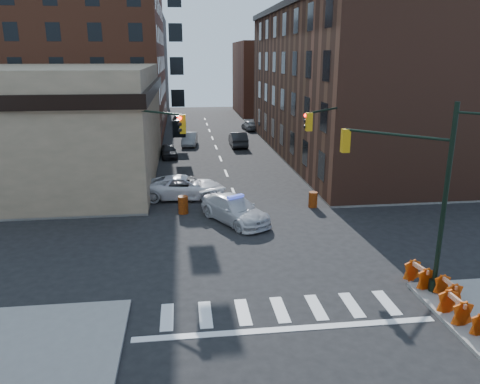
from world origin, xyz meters
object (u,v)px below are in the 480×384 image
object	(u,v)px
police_car	(235,210)
pedestrian_a	(141,195)
pedestrian_b	(111,190)
parked_car_wfar	(190,139)
parked_car_wnear	(169,151)
parked_car_enear	(238,139)
pickup	(184,187)
barrel_bank	(183,205)
barricade_nw_a	(113,204)
barrel_road	(313,200)
barricade_se_a	(419,275)

from	to	relation	value
police_car	pedestrian_a	distance (m)	6.58
pedestrian_a	pedestrian_b	distance (m)	2.71
pedestrian_a	pedestrian_b	world-z (taller)	pedestrian_a
parked_car_wfar	pedestrian_a	size ratio (longest dim) A/B	2.39
parked_car_wnear	parked_car_enear	distance (m)	9.03
pickup	parked_car_enear	bearing A→B (deg)	-13.90
pedestrian_a	barrel_bank	bearing A→B (deg)	-8.62
pickup	parked_car_wnear	size ratio (longest dim) A/B	1.53
pedestrian_b	parked_car_wfar	bearing A→B (deg)	86.02
police_car	barrel_bank	bearing A→B (deg)	118.66
parked_car_wfar	pedestrian_b	distance (m)	21.87
parked_car_wfar	barricade_nw_a	distance (m)	23.59
barrel_road	barricade_nw_a	world-z (taller)	barrel_road
pickup	parked_car_wnear	world-z (taller)	pickup
pedestrian_b	police_car	bearing A→B (deg)	-18.60
pedestrian_a	barrel_road	world-z (taller)	pedestrian_a
police_car	pedestrian_a	xyz separation A→B (m)	(-5.88, 2.96, 0.28)
police_car	pedestrian_a	bearing A→B (deg)	124.16
barrel_road	barrel_bank	bearing A→B (deg)	-178.60
parked_car_enear	barricade_se_a	size ratio (longest dim) A/B	4.01
parked_car_wfar	pedestrian_a	distance (m)	23.04
parked_car_wfar	barricade_nw_a	size ratio (longest dim) A/B	3.89
parked_car_wfar	pedestrian_a	bearing A→B (deg)	-93.05
police_car	barricade_se_a	bearing A→B (deg)	-82.49
parked_car_enear	pedestrian_b	distance (m)	22.73
parked_car_wfar	barricade_se_a	xyz separation A→B (m)	(9.27, -35.15, -0.10)
barricade_se_a	pedestrian_b	bearing A→B (deg)	36.33
parked_car_wfar	barricade_nw_a	bearing A→B (deg)	-97.34
barrel_bank	barricade_se_a	world-z (taller)	barrel_bank
police_car	parked_car_wnear	size ratio (longest dim) A/B	1.41
parked_car_wnear	barricade_se_a	bearing A→B (deg)	-73.97
pedestrian_b	barricade_se_a	distance (m)	20.59
parked_car_wfar	barrel_road	bearing A→B (deg)	-65.70
barrel_road	barrel_bank	distance (m)	8.67
parked_car_wfar	barricade_nw_a	xyz separation A→B (m)	(-5.45, -22.95, -0.15)
parked_car_wfar	barricade_se_a	world-z (taller)	parked_car_wfar
barricade_se_a	police_car	bearing A→B (deg)	26.04
barrel_bank	barricade_se_a	distance (m)	15.29
barricade_se_a	barricade_nw_a	bearing A→B (deg)	39.74
police_car	pedestrian_a	size ratio (longest dim) A/B	2.95
parked_car_wnear	barrel_bank	bearing A→B (deg)	-91.34
parked_car_wnear	parked_car_wfar	size ratio (longest dim) A/B	0.88
parked_car_wnear	pedestrian_a	world-z (taller)	pedestrian_a
barricade_se_a	barrel_bank	bearing A→B (deg)	31.06
pickup	parked_car_wfar	distance (m)	20.40
parked_car_wnear	barrel_bank	xyz separation A→B (m)	(1.30, -17.53, -0.08)
parked_car_wnear	barrel_road	bearing A→B (deg)	-65.66
parked_car_enear	barricade_nw_a	size ratio (longest dim) A/B	4.42
parked_car_wnear	barrel_bank	world-z (taller)	parked_car_wnear
parked_car_wfar	parked_car_enear	size ratio (longest dim) A/B	0.88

